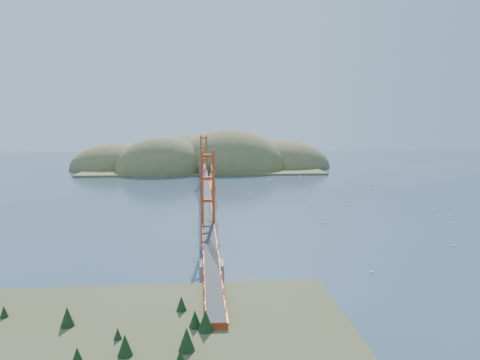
{
  "coord_description": "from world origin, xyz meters",
  "views": [
    {
      "loc": [
        -0.85,
        -83.63,
        14.9
      ],
      "look_at": [
        6.3,
        0.0,
        4.41
      ],
      "focal_mm": 35.0,
      "sensor_mm": 36.0,
      "label": 1
    }
  ],
  "objects": [
    {
      "name": "sailboat_17",
      "position": [
        36.99,
        12.53,
        0.16
      ],
      "size": [
        0.66,
        0.64,
        0.74
      ],
      "color": "white",
      "rests_on": "ground"
    },
    {
      "name": "sailboat_15",
      "position": [
        26.19,
        40.37,
        0.15
      ],
      "size": [
        0.52,
        0.58,
        0.65
      ],
      "color": "white",
      "rests_on": "ground"
    },
    {
      "name": "sailboat_2",
      "position": [
        38.77,
        -13.95,
        0.14
      ],
      "size": [
        0.52,
        0.47,
        0.58
      ],
      "color": "white",
      "rests_on": "ground"
    },
    {
      "name": "sailboat_9",
      "position": [
        45.2,
        2.94,
        0.16
      ],
      "size": [
        0.51,
        0.62,
        0.72
      ],
      "color": "white",
      "rests_on": "ground"
    },
    {
      "name": "fort",
      "position": [
        0.4,
        -47.8,
        0.67
      ],
      "size": [
        3.7,
        2.3,
        1.75
      ],
      "color": "brown",
      "rests_on": "ground"
    },
    {
      "name": "sailboat_0",
      "position": [
        19.09,
        -0.27,
        0.15
      ],
      "size": [
        0.59,
        0.6,
        0.68
      ],
      "color": "white",
      "rests_on": "ground"
    },
    {
      "name": "sailboat_7",
      "position": [
        30.53,
        21.57,
        0.16
      ],
      "size": [
        0.63,
        0.53,
        0.73
      ],
      "color": "white",
      "rests_on": "ground"
    },
    {
      "name": "sailboat_16",
      "position": [
        27.26,
        1.5,
        0.14
      ],
      "size": [
        0.57,
        0.55,
        0.64
      ],
      "color": "white",
      "rests_on": "ground"
    },
    {
      "name": "ground",
      "position": [
        0.0,
        0.0,
        0.0
      ],
      "size": [
        320.0,
        320.0,
        0.0
      ],
      "primitive_type": "plane",
      "color": "#2A3F54",
      "rests_on": "ground"
    },
    {
      "name": "promontory",
      "position": [
        0.0,
        -48.5,
        0.12
      ],
      "size": [
        9.0,
        6.0,
        0.24
      ],
      "primitive_type": "cube",
      "color": "#59544C",
      "rests_on": "ground"
    },
    {
      "name": "sailboat_10",
      "position": [
        16.01,
        -40.0,
        0.14
      ],
      "size": [
        0.45,
        0.52,
        0.59
      ],
      "color": "white",
      "rests_on": "ground"
    },
    {
      "name": "sailboat_14",
      "position": [
        19.09,
        8.38,
        0.15
      ],
      "size": [
        0.58,
        0.62,
        0.7
      ],
      "color": "white",
      "rests_on": "ground"
    },
    {
      "name": "far_headlands",
      "position": [
        2.21,
        68.52,
        0.0
      ],
      "size": [
        84.0,
        58.0,
        25.0
      ],
      "color": "olive",
      "rests_on": "ground"
    },
    {
      "name": "sailboat_6",
      "position": [
        17.26,
        -16.95,
        0.16
      ],
      "size": [
        0.62,
        0.64,
        0.72
      ],
      "color": "white",
      "rests_on": "ground"
    },
    {
      "name": "sailboat_8",
      "position": [
        39.4,
        22.41,
        0.14
      ],
      "size": [
        0.51,
        0.43,
        0.58
      ],
      "color": "white",
      "rests_on": "ground"
    },
    {
      "name": "sailboat_13",
      "position": [
        29.62,
        -31.12,
        0.15
      ],
      "size": [
        0.57,
        0.52,
        0.64
      ],
      "color": "white",
      "rests_on": "ground"
    },
    {
      "name": "bridge",
      "position": [
        0.0,
        0.18,
        7.01
      ],
      "size": [
        2.2,
        94.4,
        12.0
      ],
      "color": "gray",
      "rests_on": "ground"
    },
    {
      "name": "sailboat_12",
      "position": [
        16.66,
        34.33,
        0.15
      ],
      "size": [
        0.57,
        0.5,
        0.65
      ],
      "color": "white",
      "rests_on": "ground"
    },
    {
      "name": "approach_viaduct",
      "position": [
        0.0,
        -51.91,
        2.55
      ],
      "size": [
        1.4,
        12.0,
        3.38
      ],
      "color": "#AF3313",
      "rests_on": "ground"
    },
    {
      "name": "sailboat_3",
      "position": [
        9.52,
        11.26,
        0.15
      ],
      "size": [
        0.58,
        0.5,
        0.66
      ],
      "color": "white",
      "rests_on": "ground"
    },
    {
      "name": "sailboat_5",
      "position": [
        38.99,
        -7.99,
        0.15
      ],
      "size": [
        0.45,
        0.56,
        0.65
      ],
      "color": "white",
      "rests_on": "ground"
    },
    {
      "name": "sailboat_1",
      "position": [
        27.72,
        10.17,
        0.13
      ],
      "size": [
        0.52,
        0.52,
        0.56
      ],
      "color": "white",
      "rests_on": "ground"
    },
    {
      "name": "sailboat_4",
      "position": [
        37.5,
        0.85,
        0.14
      ],
      "size": [
        0.5,
        0.53,
        0.6
      ],
      "color": "white",
      "rests_on": "ground"
    }
  ]
}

